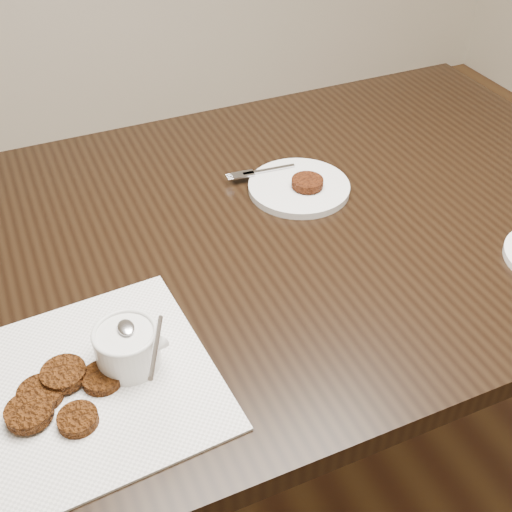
{
  "coord_description": "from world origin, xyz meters",
  "views": [
    {
      "loc": [
        -0.44,
        -0.67,
        1.45
      ],
      "look_at": [
        -0.12,
        0.05,
        0.8
      ],
      "focal_mm": 45.12,
      "sensor_mm": 36.0,
      "label": 1
    }
  ],
  "objects_px": {
    "table": "(273,360)",
    "plate_with_patty": "(299,184)",
    "napkin": "(89,385)",
    "sauce_ramekin": "(124,331)"
  },
  "relations": [
    {
      "from": "table",
      "to": "sauce_ramekin",
      "type": "relative_size",
      "value": 11.52
    },
    {
      "from": "sauce_ramekin",
      "to": "napkin",
      "type": "bearing_deg",
      "value": -165.14
    },
    {
      "from": "table",
      "to": "plate_with_patty",
      "type": "bearing_deg",
      "value": 42.15
    },
    {
      "from": "table",
      "to": "napkin",
      "type": "bearing_deg",
      "value": -148.97
    },
    {
      "from": "table",
      "to": "plate_with_patty",
      "type": "xyz_separation_m",
      "value": [
        0.09,
        0.08,
        0.39
      ]
    },
    {
      "from": "napkin",
      "to": "sauce_ramekin",
      "type": "bearing_deg",
      "value": 14.86
    },
    {
      "from": "napkin",
      "to": "sauce_ramekin",
      "type": "distance_m",
      "value": 0.09
    },
    {
      "from": "napkin",
      "to": "plate_with_patty",
      "type": "distance_m",
      "value": 0.57
    },
    {
      "from": "napkin",
      "to": "plate_with_patty",
      "type": "height_order",
      "value": "plate_with_patty"
    },
    {
      "from": "sauce_ramekin",
      "to": "plate_with_patty",
      "type": "distance_m",
      "value": 0.52
    }
  ]
}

